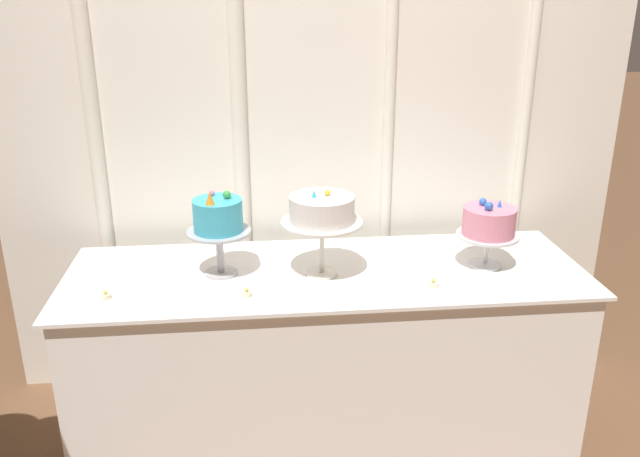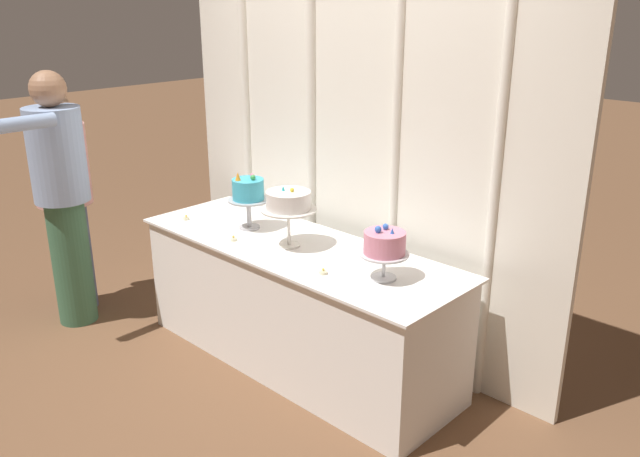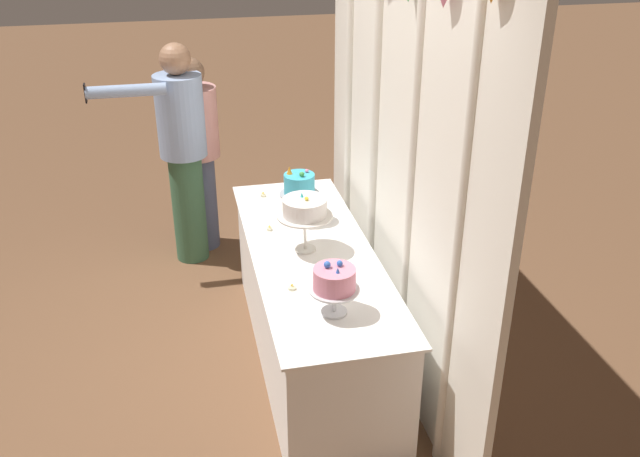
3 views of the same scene
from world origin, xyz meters
TOP-DOWN VIEW (x-y plane):
  - ground_plane at (0.00, 0.00)m, footprint 24.00×24.00m
  - draped_curtain at (-0.01, 0.58)m, footprint 2.83×0.16m
  - cake_table at (0.00, 0.10)m, footprint 2.08×0.70m
  - cake_display_leftmost at (-0.42, 0.11)m, footprint 0.25×0.25m
  - cake_display_center at (-0.02, 0.07)m, footprint 0.32×0.32m
  - cake_display_rightmost at (0.65, 0.08)m, footprint 0.25×0.25m
  - tealight_far_left at (-0.83, -0.07)m, footprint 0.04×0.04m
  - tealight_near_left at (-0.32, -0.10)m, footprint 0.04×0.04m
  - tealight_near_right at (0.39, -0.09)m, footprint 0.04×0.04m
  - guest_man_pink_jacket at (-1.65, -0.46)m, footprint 0.50×0.50m
  - guest_girl_blue_dress at (-1.47, -0.57)m, footprint 0.48×0.83m

SIDE VIEW (x-z plane):
  - ground_plane at x=0.00m, z-range 0.00..0.00m
  - cake_table at x=0.00m, z-range 0.00..0.75m
  - tealight_near_right at x=0.39m, z-range 0.74..0.78m
  - tealight_far_left at x=-0.83m, z-range 0.74..0.78m
  - tealight_near_left at x=-0.32m, z-range 0.74..0.78m
  - guest_man_pink_jacket at x=-1.65m, z-range 0.06..1.59m
  - guest_girl_blue_dress at x=-1.47m, z-range 0.09..1.76m
  - cake_display_rightmost at x=0.65m, z-range 0.79..1.08m
  - cake_display_leftmost at x=-0.42m, z-range 0.80..1.16m
  - cake_display_center at x=-0.02m, z-range 0.83..1.19m
  - draped_curtain at x=-0.01m, z-range 0.08..2.77m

